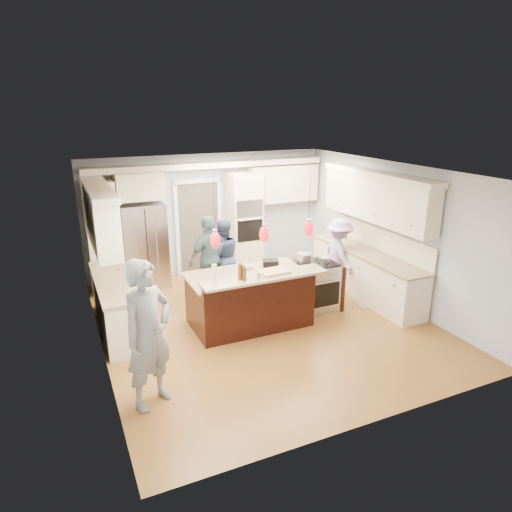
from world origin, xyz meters
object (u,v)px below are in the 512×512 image
at_px(refrigerator, 144,245).
at_px(kitchen_island, 250,298).
at_px(person_bar_end, 148,335).
at_px(island_range, 316,286).
at_px(person_far_left, 223,257).

distance_m(refrigerator, kitchen_island, 2.91).
distance_m(kitchen_island, person_bar_end, 2.63).
bearing_deg(island_range, person_far_left, 132.74).
xyz_separation_m(island_range, person_bar_end, (-3.46, -1.64, 0.53)).
relative_size(refrigerator, person_far_left, 1.16).
relative_size(island_range, person_far_left, 0.59).
relative_size(kitchen_island, person_bar_end, 1.06).
distance_m(refrigerator, person_far_left, 1.72).
bearing_deg(person_bar_end, refrigerator, 49.29).
distance_m(kitchen_island, island_range, 1.41).
distance_m(person_bar_end, person_far_left, 3.75).
distance_m(island_range, person_far_left, 2.00).
distance_m(refrigerator, island_range, 3.71).
bearing_deg(kitchen_island, refrigerator, 116.88).
xyz_separation_m(kitchen_island, person_far_left, (0.07, 1.53, 0.29)).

